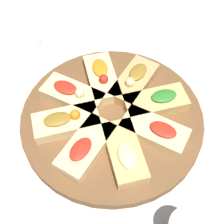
# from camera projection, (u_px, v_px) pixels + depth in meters

# --- Properties ---
(ground_plane) EXTENTS (3.00, 3.00, 0.00)m
(ground_plane) POSITION_uv_depth(u_px,v_px,m) (112.00, 121.00, 0.76)
(ground_plane) COLOR beige
(serving_board) EXTENTS (0.43, 0.43, 0.02)m
(serving_board) POSITION_uv_depth(u_px,v_px,m) (112.00, 118.00, 0.75)
(serving_board) COLOR brown
(serving_board) RESTS_ON ground_plane
(focaccia_slice_0) EXTENTS (0.14, 0.16, 0.05)m
(focaccia_slice_0) POSITION_uv_depth(u_px,v_px,m) (134.00, 81.00, 0.78)
(focaccia_slice_0) COLOR tan
(focaccia_slice_0) RESTS_ON serving_board
(focaccia_slice_1) EXTENTS (0.10, 0.16, 0.05)m
(focaccia_slice_1) POSITION_uv_depth(u_px,v_px,m) (102.00, 77.00, 0.79)
(focaccia_slice_1) COLOR #E5C689
(focaccia_slice_1) RESTS_ON serving_board
(focaccia_slice_2) EXTENTS (0.16, 0.13, 0.05)m
(focaccia_slice_2) POSITION_uv_depth(u_px,v_px,m) (72.00, 95.00, 0.76)
(focaccia_slice_2) COLOR #E5C689
(focaccia_slice_2) RESTS_ON serving_board
(focaccia_slice_3) EXTENTS (0.16, 0.10, 0.05)m
(focaccia_slice_3) POSITION_uv_depth(u_px,v_px,m) (66.00, 122.00, 0.71)
(focaccia_slice_3) COLOR #E5C689
(focaccia_slice_3) RESTS_ON serving_board
(focaccia_slice_4) EXTENTS (0.14, 0.16, 0.04)m
(focaccia_slice_4) POSITION_uv_depth(u_px,v_px,m) (86.00, 147.00, 0.67)
(focaccia_slice_4) COLOR #E5C689
(focaccia_slice_4) RESTS_ON serving_board
(focaccia_slice_5) EXTENTS (0.10, 0.16, 0.04)m
(focaccia_slice_5) POSITION_uv_depth(u_px,v_px,m) (125.00, 152.00, 0.67)
(focaccia_slice_5) COLOR tan
(focaccia_slice_5) RESTS_ON serving_board
(focaccia_slice_6) EXTENTS (0.16, 0.13, 0.04)m
(focaccia_slice_6) POSITION_uv_depth(u_px,v_px,m) (155.00, 131.00, 0.70)
(focaccia_slice_6) COLOR #E5C689
(focaccia_slice_6) RESTS_ON serving_board
(focaccia_slice_7) EXTENTS (0.16, 0.10, 0.04)m
(focaccia_slice_7) POSITION_uv_depth(u_px,v_px,m) (156.00, 102.00, 0.74)
(focaccia_slice_7) COLOR tan
(focaccia_slice_7) RESTS_ON serving_board
(plate_left) EXTENTS (0.23, 0.23, 0.02)m
(plate_left) POSITION_uv_depth(u_px,v_px,m) (5.00, 34.00, 0.93)
(plate_left) COLOR white
(plate_left) RESTS_ON ground_plane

